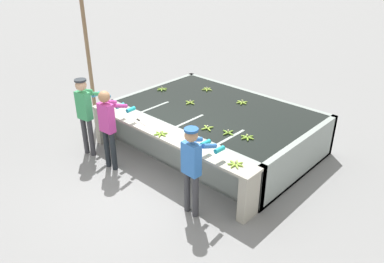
{
  "coord_description": "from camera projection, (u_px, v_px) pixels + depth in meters",
  "views": [
    {
      "loc": [
        4.8,
        -4.11,
        4.2
      ],
      "look_at": [
        0.0,
        1.03,
        0.65
      ],
      "focal_mm": 35.0,
      "sensor_mm": 36.0,
      "label": 1
    }
  ],
  "objects": [
    {
      "name": "knife_0",
      "position": [
        140.0,
        121.0,
        7.67
      ],
      "size": [
        0.35,
        0.1,
        0.02
      ],
      "color": "silver",
      "rests_on": "work_ledge"
    },
    {
      "name": "banana_bunch_floating_5",
      "position": [
        247.0,
        137.0,
        7.01
      ],
      "size": [
        0.28,
        0.28,
        0.08
      ],
      "color": "#7FAD33",
      "rests_on": "wash_tank"
    },
    {
      "name": "ground_plane",
      "position": [
        157.0,
        177.0,
        7.5
      ],
      "size": [
        80.0,
        80.0,
        0.0
      ],
      "primitive_type": "plane",
      "color": "gray",
      "rests_on": "ground"
    },
    {
      "name": "banana_bunch_floating_2",
      "position": [
        207.0,
        89.0,
        9.31
      ],
      "size": [
        0.28,
        0.26,
        0.08
      ],
      "color": "#9EC642",
      "rests_on": "wash_tank"
    },
    {
      "name": "banana_bunch_floating_0",
      "position": [
        207.0,
        128.0,
        7.36
      ],
      "size": [
        0.27,
        0.27,
        0.08
      ],
      "color": "#93BC3D",
      "rests_on": "wash_tank"
    },
    {
      "name": "banana_bunch_ledge_0",
      "position": [
        236.0,
        164.0,
        6.16
      ],
      "size": [
        0.28,
        0.28,
        0.08
      ],
      "color": "#9EC642",
      "rests_on": "work_ledge"
    },
    {
      "name": "wash_tank",
      "position": [
        217.0,
        127.0,
        8.5
      ],
      "size": [
        4.27,
        2.83,
        0.92
      ],
      "color": "gray",
      "rests_on": "ground"
    },
    {
      "name": "banana_bunch_floating_1",
      "position": [
        242.0,
        102.0,
        8.55
      ],
      "size": [
        0.28,
        0.27,
        0.08
      ],
      "color": "#93BC3D",
      "rests_on": "wash_tank"
    },
    {
      "name": "support_post_left",
      "position": [
        89.0,
        65.0,
        8.91
      ],
      "size": [
        0.09,
        0.09,
        3.2
      ],
      "color": "#846647",
      "rests_on": "ground"
    },
    {
      "name": "banana_bunch_floating_3",
      "position": [
        162.0,
        89.0,
        9.32
      ],
      "size": [
        0.28,
        0.28,
        0.08
      ],
      "color": "#75A333",
      "rests_on": "wash_tank"
    },
    {
      "name": "worker_0",
      "position": [
        86.0,
        109.0,
        7.88
      ],
      "size": [
        0.48,
        0.75,
        1.73
      ],
      "color": "#38383D",
      "rests_on": "ground"
    },
    {
      "name": "worker_2",
      "position": [
        193.0,
        163.0,
        6.09
      ],
      "size": [
        0.42,
        0.72,
        1.63
      ],
      "color": "#38383D",
      "rests_on": "ground"
    },
    {
      "name": "banana_bunch_floating_6",
      "position": [
        228.0,
        133.0,
        7.19
      ],
      "size": [
        0.28,
        0.28,
        0.08
      ],
      "color": "#75A333",
      "rests_on": "wash_tank"
    },
    {
      "name": "worker_1",
      "position": [
        108.0,
        123.0,
        7.39
      ],
      "size": [
        0.44,
        0.73,
        1.7
      ],
      "color": "#1E2328",
      "rests_on": "ground"
    },
    {
      "name": "banana_bunch_floating_4",
      "position": [
        190.0,
        103.0,
        8.54
      ],
      "size": [
        0.28,
        0.28,
        0.08
      ],
      "color": "#93BC3D",
      "rests_on": "wash_tank"
    },
    {
      "name": "work_ledge",
      "position": [
        164.0,
        145.0,
        7.35
      ],
      "size": [
        4.27,
        0.45,
        0.92
      ],
      "color": "#A8A393",
      "rests_on": "ground"
    },
    {
      "name": "banana_bunch_ledge_1",
      "position": [
        161.0,
        134.0,
        7.13
      ],
      "size": [
        0.28,
        0.26,
        0.08
      ],
      "color": "#7FAD33",
      "rests_on": "work_ledge"
    }
  ]
}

